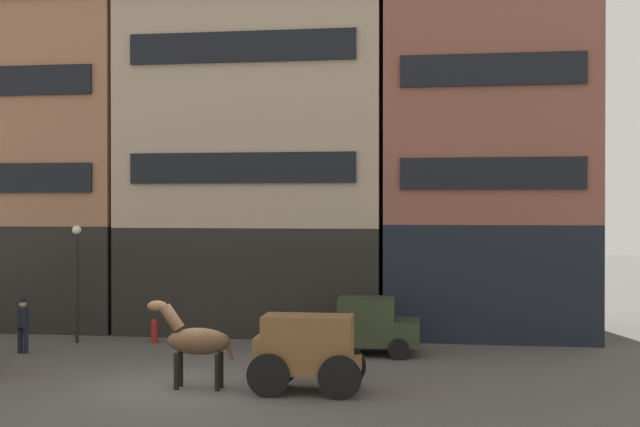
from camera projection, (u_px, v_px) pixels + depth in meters
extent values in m
plane|color=#4C4947|center=(180.00, 388.00, 20.62)|extent=(120.00, 120.00, 0.00)
cube|color=black|center=(58.00, 273.00, 32.65)|extent=(7.19, 6.77, 4.04)
cube|color=#9E6B4C|center=(58.00, 94.00, 32.59)|extent=(7.19, 6.77, 10.89)
cube|color=black|center=(15.00, 178.00, 29.20)|extent=(6.04, 0.12, 1.10)
cube|color=black|center=(14.00, 81.00, 29.17)|extent=(6.04, 0.12, 1.10)
cube|color=black|center=(262.00, 276.00, 31.47)|extent=(9.85, 6.77, 4.00)
cube|color=tan|center=(261.00, 118.00, 31.42)|extent=(9.85, 6.77, 8.68)
cube|color=#47423D|center=(261.00, 4.00, 31.38)|extent=(10.35, 7.27, 0.50)
cube|color=black|center=(241.00, 168.00, 28.02)|extent=(8.27, 0.12, 1.10)
cube|color=black|center=(241.00, 47.00, 27.98)|extent=(8.27, 0.12, 1.10)
cube|color=black|center=(485.00, 276.00, 30.27)|extent=(7.50, 6.77, 4.14)
cube|color=brown|center=(485.00, 85.00, 30.21)|extent=(7.50, 6.77, 10.68)
cube|color=black|center=(492.00, 173.00, 26.82)|extent=(6.30, 0.12, 1.10)
cube|color=black|center=(492.00, 69.00, 26.79)|extent=(6.30, 0.12, 1.10)
cube|color=brown|center=(308.00, 365.00, 20.11)|extent=(2.71, 1.32, 0.36)
cube|color=brown|center=(308.00, 337.00, 20.10)|extent=(2.30, 1.12, 1.10)
cube|color=brown|center=(264.00, 345.00, 20.25)|extent=(0.41, 1.04, 0.50)
cylinder|color=black|center=(268.00, 376.00, 19.52)|extent=(1.10, 0.09, 1.10)
cylinder|color=black|center=(278.00, 364.00, 20.93)|extent=(1.10, 0.09, 1.10)
cylinder|color=black|center=(340.00, 378.00, 19.29)|extent=(1.10, 0.09, 1.10)
cylinder|color=black|center=(345.00, 366.00, 20.70)|extent=(1.10, 0.09, 1.10)
ellipsoid|color=#513823|center=(199.00, 341.00, 20.50)|extent=(1.70, 0.61, 0.70)
cylinder|color=#513823|center=(172.00, 318.00, 20.59)|extent=(0.67, 0.32, 0.76)
ellipsoid|color=#513823|center=(157.00, 306.00, 20.64)|extent=(0.56, 0.24, 0.30)
cylinder|color=#513823|center=(229.00, 348.00, 20.40)|extent=(0.27, 0.10, 0.65)
cylinder|color=black|center=(176.00, 371.00, 20.40)|extent=(0.14, 0.14, 0.95)
cylinder|color=black|center=(181.00, 369.00, 20.76)|extent=(0.14, 0.14, 0.95)
cylinder|color=black|center=(217.00, 373.00, 20.26)|extent=(0.14, 0.14, 0.95)
cylinder|color=black|center=(221.00, 370.00, 20.61)|extent=(0.14, 0.14, 0.95)
cube|color=#2D3823|center=(362.00, 332.00, 25.31)|extent=(3.75, 1.71, 0.80)
cube|color=#2D3823|center=(366.00, 308.00, 25.28)|extent=(1.84, 1.49, 0.70)
cube|color=silver|center=(340.00, 312.00, 25.37)|extent=(0.37, 1.32, 0.56)
cylinder|color=black|center=(322.00, 348.00, 24.60)|extent=(0.67, 0.20, 0.66)
cylinder|color=black|center=(327.00, 339.00, 26.27)|extent=(0.67, 0.20, 0.66)
cylinder|color=black|center=(399.00, 349.00, 24.35)|extent=(0.67, 0.20, 0.66)
cylinder|color=black|center=(399.00, 340.00, 26.02)|extent=(0.67, 0.20, 0.66)
cylinder|color=black|center=(20.00, 340.00, 25.48)|extent=(0.16, 0.16, 0.85)
cylinder|color=black|center=(26.00, 340.00, 25.45)|extent=(0.16, 0.16, 0.85)
cylinder|color=black|center=(23.00, 318.00, 25.46)|extent=(0.50, 0.50, 0.62)
sphere|color=tan|center=(23.00, 304.00, 25.46)|extent=(0.22, 0.22, 0.22)
cylinder|color=black|center=(23.00, 301.00, 25.46)|extent=(0.28, 0.28, 0.02)
cylinder|color=black|center=(23.00, 300.00, 25.46)|extent=(0.18, 0.18, 0.09)
cylinder|color=black|center=(77.00, 289.00, 27.38)|extent=(0.12, 0.12, 3.80)
sphere|color=silver|center=(77.00, 230.00, 27.36)|extent=(0.32, 0.32, 0.32)
cylinder|color=maroon|center=(154.00, 333.00, 27.42)|extent=(0.24, 0.24, 0.70)
sphere|color=maroon|center=(154.00, 322.00, 27.42)|extent=(0.22, 0.22, 0.22)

